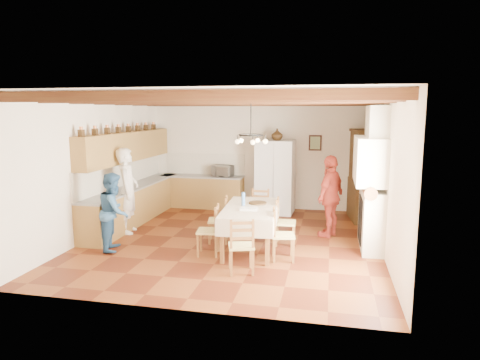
# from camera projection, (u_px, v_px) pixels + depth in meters

# --- Properties ---
(floor) EXTENTS (6.00, 6.50, 0.02)m
(floor) POSITION_uv_depth(u_px,v_px,m) (232.00, 241.00, 9.00)
(floor) COLOR #4D1D0D
(floor) RESTS_ON ground
(ceiling) EXTENTS (6.00, 6.50, 0.02)m
(ceiling) POSITION_uv_depth(u_px,v_px,m) (232.00, 95.00, 8.52)
(ceiling) COLOR white
(ceiling) RESTS_ON ground
(wall_back) EXTENTS (6.00, 0.02, 3.00)m
(wall_back) POSITION_uv_depth(u_px,v_px,m) (259.00, 154.00, 11.91)
(wall_back) COLOR #F3E2CD
(wall_back) RESTS_ON ground
(wall_front) EXTENTS (6.00, 0.02, 3.00)m
(wall_front) POSITION_uv_depth(u_px,v_px,m) (176.00, 203.00, 5.61)
(wall_front) COLOR #F3E2CD
(wall_front) RESTS_ON ground
(wall_left) EXTENTS (0.02, 6.50, 3.00)m
(wall_left) POSITION_uv_depth(u_px,v_px,m) (99.00, 166.00, 9.38)
(wall_left) COLOR #F3E2CD
(wall_left) RESTS_ON ground
(wall_right) EXTENTS (0.02, 6.50, 3.00)m
(wall_right) POSITION_uv_depth(u_px,v_px,m) (386.00, 175.00, 8.14)
(wall_right) COLOR #F3E2CD
(wall_right) RESTS_ON ground
(ceiling_beams) EXTENTS (6.00, 6.30, 0.16)m
(ceiling_beams) POSITION_uv_depth(u_px,v_px,m) (232.00, 100.00, 8.54)
(ceiling_beams) COLOR #3A170D
(ceiling_beams) RESTS_ON ground
(lower_cabinets_left) EXTENTS (0.60, 4.30, 0.86)m
(lower_cabinets_left) POSITION_uv_depth(u_px,v_px,m) (135.00, 204.00, 10.50)
(lower_cabinets_left) COLOR brown
(lower_cabinets_left) RESTS_ON ground
(lower_cabinets_back) EXTENTS (2.30, 0.60, 0.86)m
(lower_cabinets_back) POSITION_uv_depth(u_px,v_px,m) (203.00, 192.00, 12.10)
(lower_cabinets_back) COLOR brown
(lower_cabinets_back) RESTS_ON ground
(countertop_left) EXTENTS (0.62, 4.30, 0.04)m
(countertop_left) POSITION_uv_depth(u_px,v_px,m) (134.00, 186.00, 10.43)
(countertop_left) COLOR gray
(countertop_left) RESTS_ON lower_cabinets_left
(countertop_back) EXTENTS (2.34, 0.62, 0.04)m
(countertop_back) POSITION_uv_depth(u_px,v_px,m) (202.00, 176.00, 12.03)
(countertop_back) COLOR gray
(countertop_back) RESTS_ON lower_cabinets_back
(backsplash_left) EXTENTS (0.03, 4.30, 0.60)m
(backsplash_left) POSITION_uv_depth(u_px,v_px,m) (123.00, 173.00, 10.44)
(backsplash_left) COLOR beige
(backsplash_left) RESTS_ON ground
(backsplash_back) EXTENTS (2.30, 0.03, 0.60)m
(backsplash_back) POSITION_uv_depth(u_px,v_px,m) (205.00, 164.00, 12.25)
(backsplash_back) COLOR beige
(backsplash_back) RESTS_ON ground
(upper_cabinets) EXTENTS (0.35, 4.20, 0.70)m
(upper_cabinets) POSITION_uv_depth(u_px,v_px,m) (128.00, 147.00, 10.30)
(upper_cabinets) COLOR brown
(upper_cabinets) RESTS_ON ground
(fireplace) EXTENTS (0.56, 1.60, 2.80)m
(fireplace) POSITION_uv_depth(u_px,v_px,m) (369.00, 178.00, 8.41)
(fireplace) COLOR beige
(fireplace) RESTS_ON ground
(wall_picture) EXTENTS (0.34, 0.03, 0.42)m
(wall_picture) POSITION_uv_depth(u_px,v_px,m) (315.00, 143.00, 11.51)
(wall_picture) COLOR black
(wall_picture) RESTS_ON ground
(refrigerator) EXTENTS (1.01, 0.85, 1.94)m
(refrigerator) POSITION_uv_depth(u_px,v_px,m) (275.00, 177.00, 11.35)
(refrigerator) COLOR white
(refrigerator) RESTS_ON floor
(hutch) EXTENTS (0.67, 1.30, 2.25)m
(hutch) POSITION_uv_depth(u_px,v_px,m) (362.00, 175.00, 10.60)
(hutch) COLOR #33210E
(hutch) RESTS_ON floor
(dining_table) EXTENTS (1.12, 2.01, 0.85)m
(dining_table) POSITION_uv_depth(u_px,v_px,m) (251.00, 211.00, 8.32)
(dining_table) COLOR silver
(dining_table) RESTS_ON floor
(chandelier) EXTENTS (0.47, 0.47, 0.03)m
(chandelier) POSITION_uv_depth(u_px,v_px,m) (251.00, 135.00, 8.08)
(chandelier) COLOR black
(chandelier) RESTS_ON ground
(chair_left_near) EXTENTS (0.45, 0.47, 0.96)m
(chair_left_near) POSITION_uv_depth(u_px,v_px,m) (208.00, 230.00, 8.06)
(chair_left_near) COLOR brown
(chair_left_near) RESTS_ON floor
(chair_left_far) EXTENTS (0.47, 0.49, 0.96)m
(chair_left_far) POSITION_uv_depth(u_px,v_px,m) (218.00, 219.00, 8.85)
(chair_left_far) COLOR brown
(chair_left_far) RESTS_ON floor
(chair_right_near) EXTENTS (0.46, 0.48, 0.96)m
(chair_right_near) POSITION_uv_depth(u_px,v_px,m) (283.00, 234.00, 7.77)
(chair_right_near) COLOR brown
(chair_right_near) RESTS_ON floor
(chair_right_far) EXTENTS (0.42, 0.44, 0.96)m
(chair_right_far) POSITION_uv_depth(u_px,v_px,m) (286.00, 222.00, 8.66)
(chair_right_far) COLOR brown
(chair_right_far) RESTS_ON floor
(chair_end_near) EXTENTS (0.52, 0.50, 0.96)m
(chair_end_near) POSITION_uv_depth(u_px,v_px,m) (241.00, 245.00, 7.16)
(chair_end_near) COLOR brown
(chair_end_near) RESTS_ON floor
(chair_end_far) EXTENTS (0.42, 0.40, 0.96)m
(chair_end_far) POSITION_uv_depth(u_px,v_px,m) (259.00, 211.00, 9.59)
(chair_end_far) COLOR brown
(chair_end_far) RESTS_ON floor
(person_man) EXTENTS (0.63, 0.79, 1.90)m
(person_man) POSITION_uv_depth(u_px,v_px,m) (128.00, 191.00, 9.48)
(person_man) COLOR silver
(person_man) RESTS_ON floor
(person_woman_blue) EXTENTS (0.76, 0.88, 1.53)m
(person_woman_blue) POSITION_uv_depth(u_px,v_px,m) (114.00, 211.00, 8.33)
(person_woman_blue) COLOR #2F5B87
(person_woman_blue) RESTS_ON floor
(person_woman_red) EXTENTS (0.83, 1.13, 1.77)m
(person_woman_red) POSITION_uv_depth(u_px,v_px,m) (330.00, 196.00, 9.20)
(person_woman_red) COLOR #9D2F21
(person_woman_red) RESTS_ON floor
(microwave) EXTENTS (0.62, 0.47, 0.31)m
(microwave) POSITION_uv_depth(u_px,v_px,m) (223.00, 171.00, 11.88)
(microwave) COLOR silver
(microwave) RESTS_ON countertop_back
(fridge_vase) EXTENTS (0.35, 0.35, 0.31)m
(fridge_vase) POSITION_uv_depth(u_px,v_px,m) (277.00, 134.00, 11.16)
(fridge_vase) COLOR #33210E
(fridge_vase) RESTS_ON refrigerator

